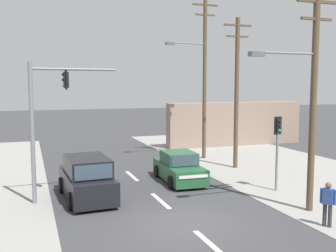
{
  "coord_description": "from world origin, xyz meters",
  "views": [
    {
      "loc": [
        -5.3,
        -12.84,
        5.03
      ],
      "look_at": [
        0.71,
        4.0,
        3.16
      ],
      "focal_mm": 42.0,
      "sensor_mm": 36.0,
      "label": 1
    }
  ],
  "objects_px": {
    "utility_pole_foreground_right": "(310,94)",
    "utility_pole_background_right": "(203,74)",
    "utility_pole_midground_right": "(237,90)",
    "sedan_oncoming_mid": "(179,168)",
    "pedestrian_at_kerb": "(328,202)",
    "suv_oncoming_near": "(87,179)",
    "traffic_signal_mast": "(45,114)",
    "pedestal_signal_right_kerb": "(278,141)"
  },
  "relations": [
    {
      "from": "sedan_oncoming_mid",
      "to": "utility_pole_foreground_right",
      "type": "bearing_deg",
      "value": -64.57
    },
    {
      "from": "utility_pole_background_right",
      "to": "traffic_signal_mast",
      "type": "bearing_deg",
      "value": -146.17
    },
    {
      "from": "suv_oncoming_near",
      "to": "pedestrian_at_kerb",
      "type": "relative_size",
      "value": 2.83
    },
    {
      "from": "pedestal_signal_right_kerb",
      "to": "utility_pole_background_right",
      "type": "bearing_deg",
      "value": 88.81
    },
    {
      "from": "utility_pole_foreground_right",
      "to": "pedestrian_at_kerb",
      "type": "xyz_separation_m",
      "value": [
        -0.49,
        -1.71,
        -3.75
      ]
    },
    {
      "from": "utility_pole_foreground_right",
      "to": "pedestal_signal_right_kerb",
      "type": "xyz_separation_m",
      "value": [
        0.67,
        2.98,
        -2.25
      ]
    },
    {
      "from": "utility_pole_foreground_right",
      "to": "traffic_signal_mast",
      "type": "xyz_separation_m",
      "value": [
        -9.68,
        4.74,
        -0.84
      ]
    },
    {
      "from": "utility_pole_background_right",
      "to": "pedestrian_at_kerb",
      "type": "relative_size",
      "value": 6.61
    },
    {
      "from": "pedestal_signal_right_kerb",
      "to": "traffic_signal_mast",
      "type": "bearing_deg",
      "value": 170.32
    },
    {
      "from": "utility_pole_midground_right",
      "to": "suv_oncoming_near",
      "type": "relative_size",
      "value": 1.95
    },
    {
      "from": "utility_pole_midground_right",
      "to": "traffic_signal_mast",
      "type": "bearing_deg",
      "value": -162.32
    },
    {
      "from": "traffic_signal_mast",
      "to": "pedestrian_at_kerb",
      "type": "bearing_deg",
      "value": -35.06
    },
    {
      "from": "utility_pole_midground_right",
      "to": "pedestrian_at_kerb",
      "type": "bearing_deg",
      "value": -100.95
    },
    {
      "from": "traffic_signal_mast",
      "to": "suv_oncoming_near",
      "type": "distance_m",
      "value": 3.39
    },
    {
      "from": "suv_oncoming_near",
      "to": "pedestrian_at_kerb",
      "type": "distance_m",
      "value": 9.89
    },
    {
      "from": "utility_pole_background_right",
      "to": "traffic_signal_mast",
      "type": "height_order",
      "value": "utility_pole_background_right"
    },
    {
      "from": "utility_pole_background_right",
      "to": "utility_pole_foreground_right",
      "type": "bearing_deg",
      "value": -94.13
    },
    {
      "from": "traffic_signal_mast",
      "to": "sedan_oncoming_mid",
      "type": "xyz_separation_m",
      "value": [
        6.68,
        1.58,
        -3.13
      ]
    },
    {
      "from": "utility_pole_foreground_right",
      "to": "utility_pole_midground_right",
      "type": "distance_m",
      "value": 8.42
    },
    {
      "from": "utility_pole_foreground_right",
      "to": "sedan_oncoming_mid",
      "type": "relative_size",
      "value": 2.01
    },
    {
      "from": "utility_pole_foreground_right",
      "to": "traffic_signal_mast",
      "type": "relative_size",
      "value": 1.44
    },
    {
      "from": "utility_pole_background_right",
      "to": "pedestrian_at_kerb",
      "type": "bearing_deg",
      "value": -95.66
    },
    {
      "from": "utility_pole_background_right",
      "to": "suv_oncoming_near",
      "type": "bearing_deg",
      "value": -141.36
    },
    {
      "from": "pedestrian_at_kerb",
      "to": "sedan_oncoming_mid",
      "type": "bearing_deg",
      "value": 107.42
    },
    {
      "from": "suv_oncoming_near",
      "to": "utility_pole_midground_right",
      "type": "bearing_deg",
      "value": 20.68
    },
    {
      "from": "utility_pole_background_right",
      "to": "utility_pole_midground_right",
      "type": "bearing_deg",
      "value": -80.37
    },
    {
      "from": "utility_pole_background_right",
      "to": "sedan_oncoming_mid",
      "type": "distance_m",
      "value": 8.4
    },
    {
      "from": "pedestal_signal_right_kerb",
      "to": "sedan_oncoming_mid",
      "type": "xyz_separation_m",
      "value": [
        -3.67,
        3.34,
        -1.71
      ]
    },
    {
      "from": "sedan_oncoming_mid",
      "to": "pedestrian_at_kerb",
      "type": "distance_m",
      "value": 8.42
    },
    {
      "from": "traffic_signal_mast",
      "to": "utility_pole_midground_right",
      "type": "bearing_deg",
      "value": 17.68
    },
    {
      "from": "suv_oncoming_near",
      "to": "pedestrian_at_kerb",
      "type": "xyz_separation_m",
      "value": [
        7.52,
        -6.43,
        0.04
      ]
    },
    {
      "from": "utility_pole_foreground_right",
      "to": "utility_pole_midground_right",
      "type": "relative_size",
      "value": 0.96
    },
    {
      "from": "utility_pole_midground_right",
      "to": "pedestrian_at_kerb",
      "type": "xyz_separation_m",
      "value": [
        -1.93,
        -10.0,
        -3.8
      ]
    },
    {
      "from": "pedestal_signal_right_kerb",
      "to": "utility_pole_midground_right",
      "type": "bearing_deg",
      "value": 81.66
    },
    {
      "from": "utility_pole_foreground_right",
      "to": "utility_pole_midground_right",
      "type": "height_order",
      "value": "utility_pole_midground_right"
    },
    {
      "from": "traffic_signal_mast",
      "to": "pedestal_signal_right_kerb",
      "type": "xyz_separation_m",
      "value": [
        10.35,
        -1.77,
        -1.42
      ]
    },
    {
      "from": "suv_oncoming_near",
      "to": "pedestrian_at_kerb",
      "type": "height_order",
      "value": "suv_oncoming_near"
    },
    {
      "from": "utility_pole_foreground_right",
      "to": "utility_pole_midground_right",
      "type": "xyz_separation_m",
      "value": [
        1.45,
        8.29,
        0.05
      ]
    },
    {
      "from": "utility_pole_foreground_right",
      "to": "pedestrian_at_kerb",
      "type": "distance_m",
      "value": 4.15
    },
    {
      "from": "utility_pole_foreground_right",
      "to": "utility_pole_background_right",
      "type": "height_order",
      "value": "utility_pole_background_right"
    },
    {
      "from": "utility_pole_midground_right",
      "to": "sedan_oncoming_mid",
      "type": "height_order",
      "value": "utility_pole_midground_right"
    },
    {
      "from": "sedan_oncoming_mid",
      "to": "pedestal_signal_right_kerb",
      "type": "bearing_deg",
      "value": -42.31
    }
  ]
}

